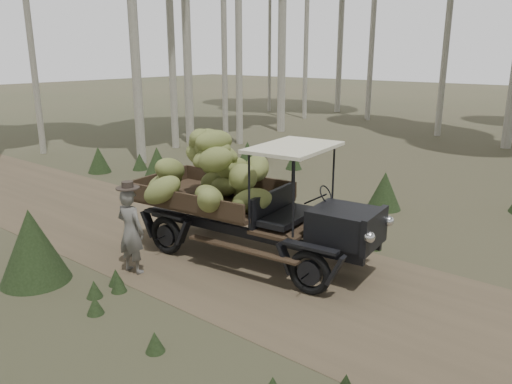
% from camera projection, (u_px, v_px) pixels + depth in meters
% --- Properties ---
extents(ground, '(120.00, 120.00, 0.00)m').
position_uv_depth(ground, '(329.00, 292.00, 8.44)').
color(ground, '#473D2B').
rests_on(ground, ground).
extents(dirt_track, '(70.00, 4.00, 0.01)m').
position_uv_depth(dirt_track, '(329.00, 291.00, 8.44)').
color(dirt_track, brown).
rests_on(dirt_track, ground).
extents(banana_truck, '(5.21, 2.69, 2.54)m').
position_uv_depth(banana_truck, '(232.00, 181.00, 9.72)').
color(banana_truck, black).
rests_on(banana_truck, ground).
extents(farmer, '(0.62, 0.48, 1.72)m').
position_uv_depth(farmer, '(131.00, 230.00, 8.99)').
color(farmer, '#615E58').
rests_on(farmer, ground).
extents(undergrowth, '(24.22, 20.32, 1.33)m').
position_uv_depth(undergrowth, '(475.00, 295.00, 7.19)').
color(undergrowth, '#233319').
rests_on(undergrowth, ground).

